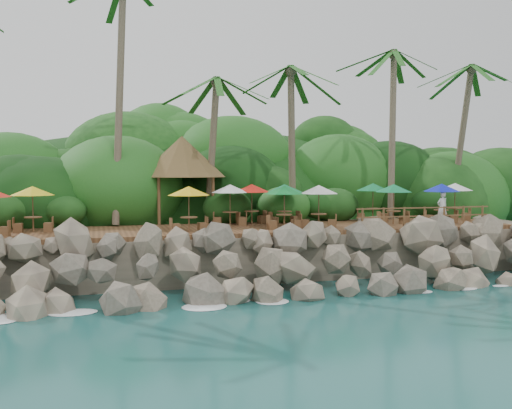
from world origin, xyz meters
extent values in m
plane|color=#19514F|center=(0.00, 0.00, 0.00)|extent=(140.00, 140.00, 0.00)
cube|color=gray|center=(0.00, 16.00, 1.05)|extent=(32.00, 25.20, 2.10)
ellipsoid|color=#143811|center=(0.00, 23.50, 0.00)|extent=(44.80, 28.00, 15.40)
cube|color=brown|center=(0.00, 6.00, 2.20)|extent=(26.00, 5.00, 0.20)
ellipsoid|color=white|center=(-9.00, 0.30, 0.03)|extent=(1.20, 0.80, 0.06)
ellipsoid|color=white|center=(-6.00, 0.30, 0.03)|extent=(1.20, 0.80, 0.06)
ellipsoid|color=white|center=(-3.00, 0.30, 0.03)|extent=(1.20, 0.80, 0.06)
ellipsoid|color=white|center=(0.00, 0.30, 0.03)|extent=(1.20, 0.80, 0.06)
ellipsoid|color=white|center=(3.00, 0.30, 0.03)|extent=(1.20, 0.80, 0.06)
ellipsoid|color=white|center=(6.00, 0.30, 0.03)|extent=(1.20, 0.80, 0.06)
ellipsoid|color=white|center=(9.00, 0.30, 0.03)|extent=(1.20, 0.80, 0.06)
cylinder|color=brown|center=(-6.26, 9.07, 8.64)|extent=(1.08, 2.19, 12.60)
cylinder|color=brown|center=(-1.53, 9.10, 6.07)|extent=(0.85, 1.23, 7.53)
ellipsoid|color=#23601E|center=(-1.53, 9.10, 9.84)|extent=(6.00, 6.00, 2.40)
cylinder|color=brown|center=(2.68, 8.40, 6.40)|extent=(0.84, 1.03, 8.20)
ellipsoid|color=#23601E|center=(2.68, 8.40, 10.50)|extent=(6.00, 6.00, 2.40)
cylinder|color=brown|center=(8.71, 8.42, 7.13)|extent=(1.31, 1.83, 9.58)
ellipsoid|color=#23601E|center=(8.71, 8.42, 11.95)|extent=(6.00, 6.00, 2.40)
cylinder|color=brown|center=(13.79, 9.18, 6.77)|extent=(0.64, 1.77, 8.89)
ellipsoid|color=#23601E|center=(13.79, 9.18, 11.24)|extent=(6.00, 6.00, 2.40)
cylinder|color=brown|center=(-4.41, 8.49, 3.50)|extent=(0.16, 0.16, 2.40)
cylinder|color=brown|center=(-1.61, 8.49, 3.50)|extent=(0.16, 0.16, 2.40)
cylinder|color=brown|center=(-4.41, 11.29, 3.50)|extent=(0.16, 0.16, 2.40)
cylinder|color=brown|center=(-1.61, 11.29, 3.50)|extent=(0.16, 0.16, 2.40)
cone|color=brown|center=(-3.01, 9.89, 5.80)|extent=(4.75, 4.75, 2.20)
cylinder|color=brown|center=(-3.52, 4.50, 2.63)|extent=(0.07, 0.07, 0.67)
cylinder|color=brown|center=(-3.52, 4.50, 2.98)|extent=(0.76, 0.76, 0.05)
cylinder|color=brown|center=(-3.52, 4.50, 3.29)|extent=(0.05, 0.05, 1.99)
cone|color=yellow|center=(-3.52, 4.50, 4.15)|extent=(1.90, 1.90, 0.41)
cube|color=brown|center=(-4.15, 4.41, 2.51)|extent=(0.43, 0.43, 0.42)
cube|color=brown|center=(-2.90, 4.58, 2.51)|extent=(0.43, 0.43, 0.42)
cylinder|color=brown|center=(1.04, 4.81, 2.63)|extent=(0.07, 0.07, 0.67)
cylinder|color=brown|center=(1.04, 4.81, 2.98)|extent=(0.76, 0.76, 0.05)
cylinder|color=brown|center=(1.04, 4.81, 3.29)|extent=(0.05, 0.05, 1.99)
cone|color=#0C712A|center=(1.04, 4.81, 4.15)|extent=(1.90, 1.90, 0.41)
cube|color=brown|center=(0.41, 4.74, 2.51)|extent=(0.42, 0.42, 0.42)
cube|color=brown|center=(1.67, 4.88, 2.51)|extent=(0.42, 0.42, 0.42)
cylinder|color=brown|center=(7.15, 5.44, 2.63)|extent=(0.07, 0.07, 0.67)
cylinder|color=brown|center=(7.15, 5.44, 2.98)|extent=(0.76, 0.76, 0.05)
cylinder|color=brown|center=(7.15, 5.44, 3.29)|extent=(0.05, 0.05, 1.99)
cone|color=#0C703C|center=(7.15, 5.44, 4.15)|extent=(1.90, 1.90, 0.41)
cube|color=brown|center=(6.52, 5.43, 2.51)|extent=(0.39, 0.39, 0.42)
cube|color=brown|center=(7.78, 5.45, 2.51)|extent=(0.39, 0.39, 0.42)
cylinder|color=brown|center=(0.17, 7.39, 2.63)|extent=(0.07, 0.07, 0.67)
cylinder|color=brown|center=(0.17, 7.39, 2.98)|extent=(0.76, 0.76, 0.05)
cylinder|color=brown|center=(0.17, 7.39, 3.29)|extent=(0.05, 0.05, 1.99)
cone|color=red|center=(0.17, 7.39, 4.15)|extent=(1.90, 1.90, 0.41)
cube|color=brown|center=(-0.43, 7.20, 2.51)|extent=(0.48, 0.48, 0.42)
cube|color=brown|center=(0.78, 7.58, 2.51)|extent=(0.48, 0.48, 0.42)
cylinder|color=brown|center=(2.75, 4.70, 2.63)|extent=(0.07, 0.07, 0.67)
cylinder|color=brown|center=(2.75, 4.70, 2.98)|extent=(0.76, 0.76, 0.05)
cylinder|color=brown|center=(2.75, 4.70, 3.29)|extent=(0.05, 0.05, 1.99)
cone|color=silver|center=(2.75, 4.70, 4.15)|extent=(1.90, 1.90, 0.41)
cube|color=brown|center=(2.15, 4.92, 2.51)|extent=(0.49, 0.49, 0.42)
cube|color=brown|center=(3.34, 4.49, 2.51)|extent=(0.49, 0.49, 0.42)
cylinder|color=brown|center=(1.72, 6.77, 2.63)|extent=(0.07, 0.07, 0.67)
cylinder|color=brown|center=(1.72, 6.77, 2.98)|extent=(0.76, 0.76, 0.05)
cylinder|color=brown|center=(1.72, 6.77, 3.29)|extent=(0.05, 0.05, 1.99)
cone|color=#0C733D|center=(1.72, 6.77, 4.15)|extent=(1.90, 1.90, 0.41)
cube|color=brown|center=(1.10, 6.64, 2.51)|extent=(0.45, 0.45, 0.42)
cube|color=brown|center=(2.34, 6.91, 2.51)|extent=(0.45, 0.45, 0.42)
cylinder|color=brown|center=(9.98, 5.48, 2.63)|extent=(0.07, 0.07, 0.67)
cylinder|color=brown|center=(9.98, 5.48, 2.98)|extent=(0.76, 0.76, 0.05)
cylinder|color=brown|center=(9.98, 5.48, 3.29)|extent=(0.05, 0.05, 1.99)
cone|color=#0D19AF|center=(9.98, 5.48, 4.15)|extent=(1.90, 1.90, 0.41)
cube|color=brown|center=(9.38, 5.67, 2.51)|extent=(0.48, 0.48, 0.42)
cube|color=brown|center=(10.58, 5.28, 2.51)|extent=(0.48, 0.48, 0.42)
cylinder|color=brown|center=(-1.03, 7.14, 2.63)|extent=(0.07, 0.07, 0.67)
cylinder|color=brown|center=(-1.03, 7.14, 2.98)|extent=(0.76, 0.76, 0.05)
cylinder|color=brown|center=(-1.03, 7.14, 3.29)|extent=(0.05, 0.05, 1.99)
cone|color=white|center=(-1.03, 7.14, 4.15)|extent=(1.90, 1.90, 0.41)
cube|color=brown|center=(-1.63, 7.32, 2.51)|extent=(0.47, 0.47, 0.42)
cube|color=brown|center=(-0.42, 6.96, 2.51)|extent=(0.47, 0.47, 0.42)
cylinder|color=brown|center=(-10.19, 6.47, 2.63)|extent=(0.07, 0.07, 0.67)
cylinder|color=brown|center=(-10.19, 6.47, 2.98)|extent=(0.76, 0.76, 0.05)
cylinder|color=brown|center=(-10.19, 6.47, 3.29)|extent=(0.05, 0.05, 1.99)
cone|color=yellow|center=(-10.19, 6.47, 4.15)|extent=(1.90, 1.90, 0.41)
cube|color=brown|center=(-10.82, 6.50, 2.51)|extent=(0.39, 0.39, 0.42)
cube|color=brown|center=(-9.55, 6.45, 2.51)|extent=(0.39, 0.39, 0.42)
cylinder|color=brown|center=(7.06, 7.49, 2.63)|extent=(0.07, 0.07, 0.67)
cylinder|color=brown|center=(7.06, 7.49, 2.98)|extent=(0.76, 0.76, 0.05)
cylinder|color=brown|center=(7.06, 7.49, 3.29)|extent=(0.05, 0.05, 1.99)
cone|color=#0B6A34|center=(7.06, 7.49, 4.15)|extent=(1.90, 1.90, 0.41)
cube|color=brown|center=(6.48, 7.73, 2.51)|extent=(0.50, 0.50, 0.42)
cube|color=brown|center=(7.65, 7.25, 2.51)|extent=(0.50, 0.50, 0.42)
cube|color=brown|center=(-11.18, 5.10, 2.51)|extent=(0.43, 0.43, 0.42)
cylinder|color=brown|center=(11.56, 6.54, 2.63)|extent=(0.07, 0.07, 0.67)
cylinder|color=brown|center=(11.56, 6.54, 2.98)|extent=(0.76, 0.76, 0.05)
cylinder|color=brown|center=(11.56, 6.54, 3.29)|extent=(0.05, 0.05, 1.99)
cone|color=silver|center=(11.56, 6.54, 4.15)|extent=(1.90, 1.90, 0.41)
cube|color=brown|center=(10.95, 6.74, 2.51)|extent=(0.48, 0.48, 0.42)
cube|color=brown|center=(12.16, 6.35, 2.51)|extent=(0.48, 0.48, 0.42)
cylinder|color=brown|center=(4.52, 3.65, 2.80)|extent=(0.10, 0.10, 1.00)
cylinder|color=brown|center=(5.62, 3.65, 2.80)|extent=(0.10, 0.10, 1.00)
cylinder|color=brown|center=(6.72, 3.65, 2.80)|extent=(0.10, 0.10, 1.00)
cylinder|color=brown|center=(7.82, 3.65, 2.80)|extent=(0.10, 0.10, 1.00)
cylinder|color=brown|center=(8.92, 3.65, 2.80)|extent=(0.10, 0.10, 1.00)
cylinder|color=brown|center=(10.02, 3.65, 2.80)|extent=(0.10, 0.10, 1.00)
cylinder|color=brown|center=(11.12, 3.65, 2.80)|extent=(0.10, 0.10, 1.00)
cube|color=brown|center=(7.82, 3.65, 3.25)|extent=(7.20, 0.06, 0.06)
cube|color=brown|center=(7.82, 3.65, 2.85)|extent=(7.20, 0.06, 0.06)
imported|color=white|center=(9.74, 5.03, 3.14)|extent=(0.66, 0.48, 1.68)
camera|label=1|loc=(-7.45, -20.23, 5.06)|focal=39.50mm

